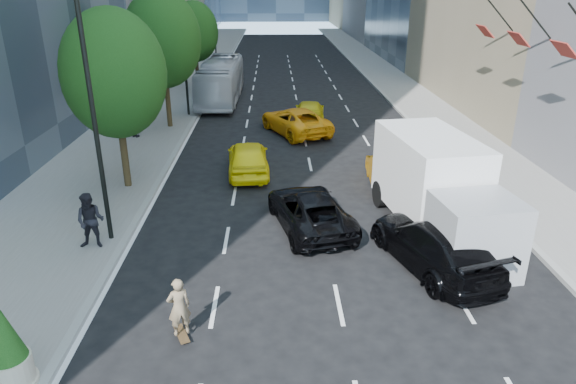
{
  "coord_description": "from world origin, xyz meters",
  "views": [
    {
      "loc": [
        -0.78,
        -12.13,
        8.43
      ],
      "look_at": [
        -0.31,
        4.49,
        1.6
      ],
      "focal_mm": 32.0,
      "sensor_mm": 36.0,
      "label": 1
    }
  ],
  "objects_px": {
    "black_sedan_lincoln": "(310,210)",
    "city_bus": "(221,80)",
    "box_truck": "(439,189)",
    "planter_shrub": "(6,346)",
    "skateboarder": "(179,311)",
    "black_sedan_mercedes": "(433,245)"
  },
  "relations": [
    {
      "from": "black_sedan_lincoln",
      "to": "city_bus",
      "type": "xyz_separation_m",
      "value": [
        -5.23,
        22.01,
        0.83
      ]
    },
    {
      "from": "box_truck",
      "to": "planter_shrub",
      "type": "distance_m",
      "value": 13.7
    },
    {
      "from": "skateboarder",
      "to": "black_sedan_mercedes",
      "type": "height_order",
      "value": "skateboarder"
    },
    {
      "from": "black_sedan_mercedes",
      "to": "black_sedan_lincoln",
      "type": "bearing_deg",
      "value": -55.19
    },
    {
      "from": "skateboarder",
      "to": "planter_shrub",
      "type": "relative_size",
      "value": 0.75
    },
    {
      "from": "skateboarder",
      "to": "planter_shrub",
      "type": "height_order",
      "value": "planter_shrub"
    },
    {
      "from": "box_truck",
      "to": "skateboarder",
      "type": "bearing_deg",
      "value": -153.29
    },
    {
      "from": "black_sedan_lincoln",
      "to": "planter_shrub",
      "type": "xyz_separation_m",
      "value": [
        -7.1,
        -7.96,
        0.48
      ]
    },
    {
      "from": "city_bus",
      "to": "planter_shrub",
      "type": "xyz_separation_m",
      "value": [
        -1.87,
        -29.97,
        -0.36
      ]
    },
    {
      "from": "black_sedan_lincoln",
      "to": "planter_shrub",
      "type": "distance_m",
      "value": 10.68
    },
    {
      "from": "skateboarder",
      "to": "black_sedan_lincoln",
      "type": "height_order",
      "value": "skateboarder"
    },
    {
      "from": "skateboarder",
      "to": "planter_shrub",
      "type": "distance_m",
      "value": 3.82
    },
    {
      "from": "black_sedan_mercedes",
      "to": "box_truck",
      "type": "bearing_deg",
      "value": -124.86
    },
    {
      "from": "black_sedan_lincoln",
      "to": "black_sedan_mercedes",
      "type": "distance_m",
      "value": 4.72
    },
    {
      "from": "black_sedan_mercedes",
      "to": "city_bus",
      "type": "distance_m",
      "value": 26.51
    },
    {
      "from": "black_sedan_lincoln",
      "to": "black_sedan_mercedes",
      "type": "relative_size",
      "value": 0.94
    },
    {
      "from": "black_sedan_lincoln",
      "to": "city_bus",
      "type": "distance_m",
      "value": 22.64
    },
    {
      "from": "box_truck",
      "to": "black_sedan_mercedes",
      "type": "bearing_deg",
      "value": -116.0
    },
    {
      "from": "planter_shrub",
      "to": "black_sedan_lincoln",
      "type": "bearing_deg",
      "value": 48.26
    },
    {
      "from": "skateboarder",
      "to": "box_truck",
      "type": "height_order",
      "value": "box_truck"
    },
    {
      "from": "skateboarder",
      "to": "black_sedan_lincoln",
      "type": "bearing_deg",
      "value": -144.54
    },
    {
      "from": "city_bus",
      "to": "black_sedan_mercedes",
      "type": "bearing_deg",
      "value": -69.31
    }
  ]
}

